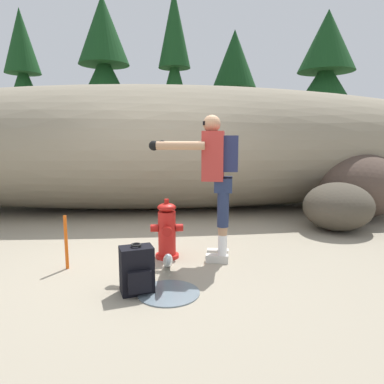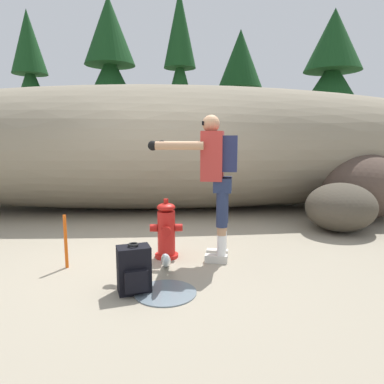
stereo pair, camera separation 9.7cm
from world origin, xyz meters
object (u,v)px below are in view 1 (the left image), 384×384
Objects in this scene: fire_hydrant at (167,231)px; spare_backpack at (137,270)px; utility_worker at (215,169)px; survey_stake at (66,242)px; boulder_large at (338,206)px; boulder_mid at (358,185)px.

spare_backpack is (-0.29, -0.96, -0.11)m from fire_hydrant.
utility_worker reaches higher than survey_stake.
boulder_large is (2.69, 1.09, 0.05)m from fire_hydrant.
fire_hydrant is at bearing 0.50° from utility_worker.
utility_worker is 2.54m from boulder_large.
utility_worker is 1.41× the size of boulder_large.
boulder_large is 0.75× the size of boulder_mid.
spare_backpack is 3.62m from boulder_large.
fire_hydrant is 1.01m from spare_backpack.
fire_hydrant is at bearing -150.91° from boulder_mid.
boulder_large is at bearing 22.10° from fire_hydrant.
survey_stake is (-4.59, -2.22, -0.28)m from boulder_mid.
boulder_mid is at bearing 46.66° from boulder_large.
utility_worker is at bearing -145.06° from boulder_mid.
boulder_mid is 2.65× the size of survey_stake.
boulder_large is at bearing 19.82° from survey_stake.
spare_backpack is 4.78m from boulder_mid.
utility_worker reaches higher than boulder_mid.
utility_worker reaches higher than fire_hydrant.
boulder_mid reaches higher than survey_stake.
boulder_large reaches higher than fire_hydrant.
survey_stake is (-0.81, 0.68, 0.08)m from spare_backpack.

